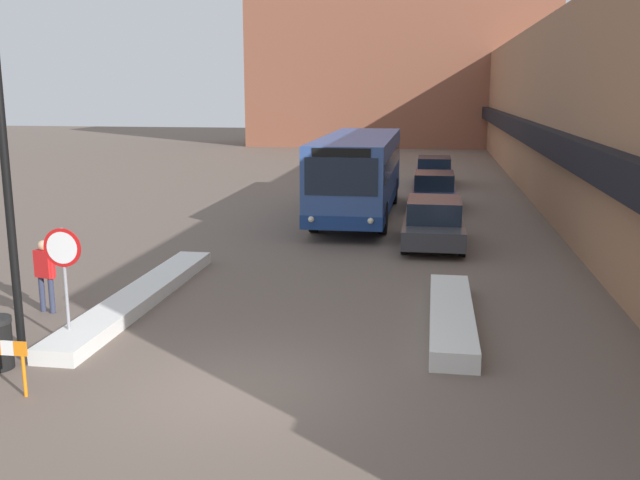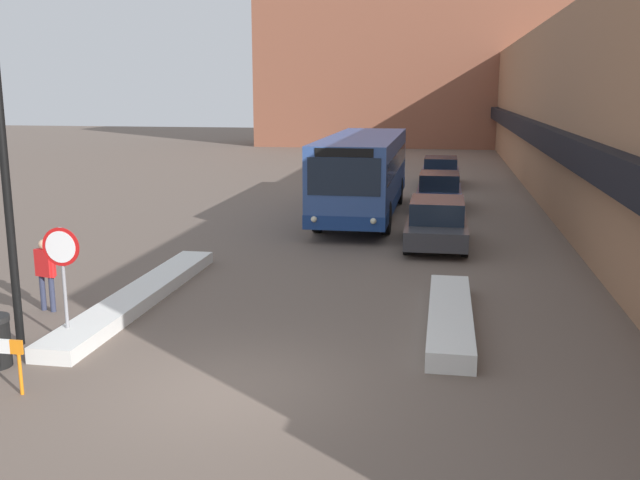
{
  "view_description": "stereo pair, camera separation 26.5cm",
  "coord_description": "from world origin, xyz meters",
  "px_view_note": "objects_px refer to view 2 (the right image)",
  "views": [
    {
      "loc": [
        3.09,
        -10.79,
        4.93
      ],
      "look_at": [
        0.47,
        5.82,
        1.35
      ],
      "focal_mm": 40.0,
      "sensor_mm": 36.0,
      "label": 1
    },
    {
      "loc": [
        3.35,
        -10.75,
        4.93
      ],
      "look_at": [
        0.47,
        5.82,
        1.35
      ],
      "focal_mm": 40.0,
      "sensor_mm": 36.0,
      "label": 2
    }
  ],
  "objects_px": {
    "city_bus": "(363,172)",
    "street_lamp": "(13,120)",
    "parked_car_middle": "(439,191)",
    "stop_sign": "(62,260)",
    "parked_car_back": "(440,171)",
    "parked_car_front": "(437,223)",
    "pedestrian": "(45,268)"
  },
  "relations": [
    {
      "from": "city_bus",
      "to": "parked_car_middle",
      "type": "height_order",
      "value": "city_bus"
    },
    {
      "from": "parked_car_front",
      "to": "parked_car_middle",
      "type": "height_order",
      "value": "parked_car_front"
    },
    {
      "from": "parked_car_middle",
      "to": "stop_sign",
      "type": "xyz_separation_m",
      "value": [
        -7.06,
        -17.83,
        0.96
      ]
    },
    {
      "from": "parked_car_front",
      "to": "pedestrian",
      "type": "height_order",
      "value": "pedestrian"
    },
    {
      "from": "parked_car_middle",
      "to": "stop_sign",
      "type": "distance_m",
      "value": 19.2
    },
    {
      "from": "parked_car_front",
      "to": "street_lamp",
      "type": "xyz_separation_m",
      "value": [
        -7.68,
        -10.49,
        3.61
      ]
    },
    {
      "from": "parked_car_front",
      "to": "street_lamp",
      "type": "bearing_deg",
      "value": -126.21
    },
    {
      "from": "parked_car_back",
      "to": "parked_car_middle",
      "type": "bearing_deg",
      "value": -90.0
    },
    {
      "from": "city_bus",
      "to": "parked_car_front",
      "type": "height_order",
      "value": "city_bus"
    },
    {
      "from": "parked_car_front",
      "to": "parked_car_back",
      "type": "height_order",
      "value": "parked_car_front"
    },
    {
      "from": "parked_car_middle",
      "to": "parked_car_back",
      "type": "distance_m",
      "value": 7.48
    },
    {
      "from": "parked_car_middle",
      "to": "pedestrian",
      "type": "bearing_deg",
      "value": -118.18
    },
    {
      "from": "parked_car_middle",
      "to": "city_bus",
      "type": "bearing_deg",
      "value": -138.74
    },
    {
      "from": "street_lamp",
      "to": "pedestrian",
      "type": "relative_size",
      "value": 4.31
    },
    {
      "from": "city_bus",
      "to": "stop_sign",
      "type": "relative_size",
      "value": 4.75
    },
    {
      "from": "street_lamp",
      "to": "parked_car_middle",
      "type": "bearing_deg",
      "value": 66.96
    },
    {
      "from": "street_lamp",
      "to": "parked_car_back",
      "type": "bearing_deg",
      "value": 73.26
    },
    {
      "from": "parked_car_middle",
      "to": "street_lamp",
      "type": "bearing_deg",
      "value": -113.04
    },
    {
      "from": "stop_sign",
      "to": "street_lamp",
      "type": "height_order",
      "value": "street_lamp"
    },
    {
      "from": "city_bus",
      "to": "parked_car_front",
      "type": "xyz_separation_m",
      "value": [
        2.93,
        -5.0,
        -0.99
      ]
    },
    {
      "from": "parked_car_back",
      "to": "pedestrian",
      "type": "distance_m",
      "value": 24.97
    },
    {
      "from": "parked_car_front",
      "to": "parked_car_back",
      "type": "bearing_deg",
      "value": 90.0
    },
    {
      "from": "parked_car_front",
      "to": "pedestrian",
      "type": "relative_size",
      "value": 2.6
    },
    {
      "from": "parked_car_middle",
      "to": "stop_sign",
      "type": "height_order",
      "value": "stop_sign"
    },
    {
      "from": "parked_car_back",
      "to": "stop_sign",
      "type": "bearing_deg",
      "value": -105.58
    },
    {
      "from": "parked_car_front",
      "to": "stop_sign",
      "type": "relative_size",
      "value": 1.85
    },
    {
      "from": "city_bus",
      "to": "street_lamp",
      "type": "relative_size",
      "value": 1.55
    },
    {
      "from": "parked_car_back",
      "to": "pedestrian",
      "type": "relative_size",
      "value": 2.62
    },
    {
      "from": "pedestrian",
      "to": "parked_car_back",
      "type": "bearing_deg",
      "value": 86.84
    },
    {
      "from": "parked_car_back",
      "to": "stop_sign",
      "type": "xyz_separation_m",
      "value": [
        -7.06,
        -25.31,
        0.97
      ]
    },
    {
      "from": "city_bus",
      "to": "street_lamp",
      "type": "height_order",
      "value": "street_lamp"
    },
    {
      "from": "parked_car_back",
      "to": "pedestrian",
      "type": "xyz_separation_m",
      "value": [
        -8.56,
        -23.45,
        0.27
      ]
    }
  ]
}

